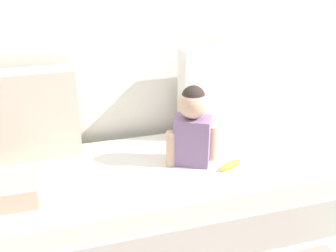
{
  "coord_description": "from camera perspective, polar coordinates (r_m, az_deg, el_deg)",
  "views": [
    {
      "loc": [
        -0.46,
        -2.01,
        1.59
      ],
      "look_at": [
        0.14,
        0.0,
        0.66
      ],
      "focal_mm": 43.3,
      "sensor_mm": 36.0,
      "label": 1
    }
  ],
  "objects": [
    {
      "name": "throw_pillow_left",
      "position": [
        2.52,
        -18.47,
        1.44
      ],
      "size": [
        0.52,
        0.16,
        0.54
      ],
      "primitive_type": "cube",
      "color": "#C1B29E",
      "rests_on": "couch"
    },
    {
      "name": "ground_plane",
      "position": [
        2.6,
        -3.14,
        -13.69
      ],
      "size": [
        12.0,
        12.0,
        0.0
      ],
      "primitive_type": "plane",
      "color": "#B2ADA3"
    },
    {
      "name": "throw_pillow_right",
      "position": [
        2.71,
        6.97,
        4.78
      ],
      "size": [
        0.51,
        0.16,
        0.6
      ],
      "primitive_type": "cube",
      "color": "silver",
      "rests_on": "couch"
    },
    {
      "name": "couch",
      "position": [
        2.48,
        -3.24,
        -10.04
      ],
      "size": [
        2.14,
        0.87,
        0.41
      ],
      "color": "beige",
      "rests_on": "ground"
    },
    {
      "name": "toddler",
      "position": [
        2.33,
        3.48,
        0.18
      ],
      "size": [
        0.32,
        0.23,
        0.48
      ],
      "color": "gray",
      "rests_on": "couch"
    },
    {
      "name": "banana",
      "position": [
        2.39,
        8.8,
        -5.44
      ],
      "size": [
        0.17,
        0.11,
        0.04
      ],
      "primitive_type": "ellipsoid",
      "rotation": [
        0.0,
        0.0,
        0.39
      ],
      "color": "yellow",
      "rests_on": "couch"
    },
    {
      "name": "back_wall",
      "position": [
        2.63,
        -6.86,
        16.95
      ],
      "size": [
        5.34,
        0.1,
        2.55
      ],
      "primitive_type": "cube",
      "color": "silver",
      "rests_on": "ground"
    }
  ]
}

